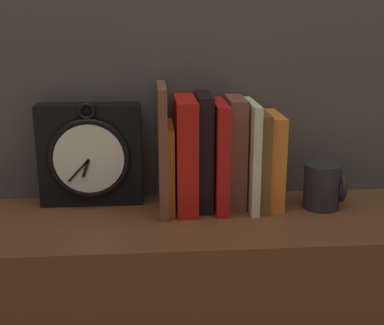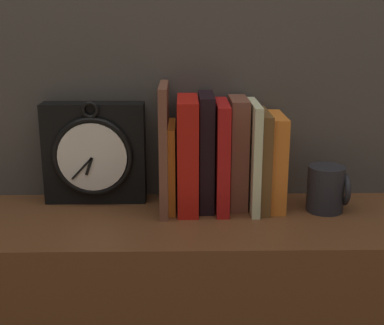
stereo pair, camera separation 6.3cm
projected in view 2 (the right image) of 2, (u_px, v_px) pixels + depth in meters
The scene contains 11 objects.
clock at pixel (94, 153), 1.12m from camera, with size 0.21×0.07×0.22m.
book_slot0_brown at pixel (164, 148), 1.08m from camera, with size 0.02×0.15×0.26m.
book_slot1_orange at pixel (172, 166), 1.10m from camera, with size 0.01×0.13×0.18m.
book_slot2_red at pixel (188, 154), 1.08m from camera, with size 0.04×0.14×0.23m.
book_slot3_black at pixel (206, 151), 1.09m from camera, with size 0.03×0.12×0.23m.
book_slot4_red at pixel (222, 156), 1.09m from camera, with size 0.03×0.14×0.22m.
book_slot5_brown at pixel (238, 153), 1.10m from camera, with size 0.04×0.11×0.23m.
book_slot6_cream at pixel (253, 156), 1.09m from camera, with size 0.02×0.14×0.22m.
book_slot7_brown at pixel (262, 160), 1.09m from camera, with size 0.02×0.14×0.20m.
book_slot8_orange at pixel (275, 161), 1.10m from camera, with size 0.03×0.13×0.19m.
mug at pixel (327, 189), 1.08m from camera, with size 0.08×0.07×0.09m.
Camera 2 is at (-0.02, -0.98, 1.26)m, focal length 50.00 mm.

